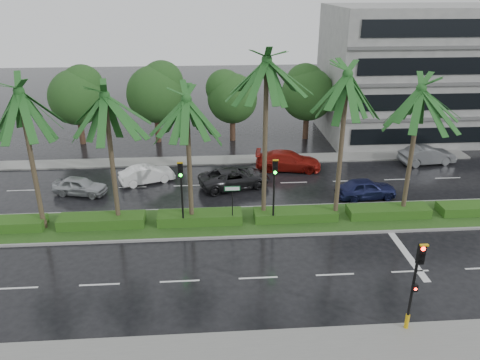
{
  "coord_description": "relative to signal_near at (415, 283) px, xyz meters",
  "views": [
    {
      "loc": [
        -2.38,
        -24.9,
        14.04
      ],
      "look_at": [
        -0.46,
        1.5,
        2.7
      ],
      "focal_mm": 35.0,
      "sensor_mm": 36.0,
      "label": 1
    }
  ],
  "objects": [
    {
      "name": "car_darkgrey",
      "position": [
        -6.5,
        15.93,
        -1.78
      ],
      "size": [
        3.72,
        5.66,
        1.45
      ],
      "primitive_type": "imported",
      "rotation": [
        0.0,
        0.0,
        1.84
      ],
      "color": "#232326",
      "rests_on": "ground"
    },
    {
      "name": "car_white",
      "position": [
        -13.0,
        17.22,
        -1.84
      ],
      "size": [
        2.76,
        4.27,
        1.33
      ],
      "primitive_type": "imported",
      "rotation": [
        0.0,
        0.0,
        1.94
      ],
      "color": "white",
      "rests_on": "ground"
    },
    {
      "name": "bg_trees",
      "position": [
        -7.26,
        26.98,
        2.02
      ],
      "size": [
        32.69,
        5.19,
        7.49
      ],
      "color": "#332017",
      "rests_on": "ground"
    },
    {
      "name": "hedge",
      "position": [
        -6.0,
        10.39,
        -2.05
      ],
      "size": [
        35.2,
        1.4,
        0.6
      ],
      "color": "#224814",
      "rests_on": "median"
    },
    {
      "name": "car_red",
      "position": [
        -2.0,
        19.06,
        -1.75
      ],
      "size": [
        2.93,
        5.48,
        1.51
      ],
      "primitive_type": "imported",
      "rotation": [
        0.0,
        0.0,
        1.41
      ],
      "color": "maroon",
      "rests_on": "ground"
    },
    {
      "name": "ground",
      "position": [
        -6.0,
        9.39,
        -2.5
      ],
      "size": [
        120.0,
        120.0,
        0.0
      ],
      "primitive_type": "plane",
      "color": "black",
      "rests_on": "ground"
    },
    {
      "name": "signal_near",
      "position": [
        0.0,
        0.0,
        0.0
      ],
      "size": [
        0.34,
        0.45,
        4.36
      ],
      "color": "black",
      "rests_on": "near_sidewalk"
    },
    {
      "name": "signal_median_right",
      "position": [
        -4.5,
        9.69,
        0.49
      ],
      "size": [
        0.34,
        0.42,
        4.36
      ],
      "color": "black",
      "rests_on": "median"
    },
    {
      "name": "palm_row",
      "position": [
        -7.25,
        10.41,
        5.53
      ],
      "size": [
        26.3,
        4.2,
        10.66
      ],
      "color": "#413926",
      "rests_on": "median"
    },
    {
      "name": "building",
      "position": [
        11.0,
        27.39,
        3.5
      ],
      "size": [
        16.0,
        10.0,
        12.0
      ],
      "primitive_type": "cube",
      "color": "slate",
      "rests_on": "ground"
    },
    {
      "name": "car_blue",
      "position": [
        2.5,
        13.39,
        -1.79
      ],
      "size": [
        2.08,
        4.32,
        1.42
      ],
      "primitive_type": "imported",
      "rotation": [
        0.0,
        0.0,
        1.67
      ],
      "color": "#191F4D",
      "rests_on": "ground"
    },
    {
      "name": "near_sidewalk",
      "position": [
        -6.0,
        -0.81,
        -2.44
      ],
      "size": [
        40.0,
        2.4,
        0.12
      ],
      "primitive_type": "cube",
      "color": "slate",
      "rests_on": "ground"
    },
    {
      "name": "far_sidewalk",
      "position": [
        -6.0,
        21.39,
        -2.44
      ],
      "size": [
        40.0,
        2.0,
        0.12
      ],
      "primitive_type": "cube",
      "color": "slate",
      "rests_on": "ground"
    },
    {
      "name": "lane_markings",
      "position": [
        -2.96,
        8.96,
        -2.5
      ],
      "size": [
        34.0,
        13.06,
        0.01
      ],
      "color": "silver",
      "rests_on": "ground"
    },
    {
      "name": "median",
      "position": [
        -6.0,
        10.39,
        -2.42
      ],
      "size": [
        36.0,
        4.0,
        0.15
      ],
      "color": "gray",
      "rests_on": "ground"
    },
    {
      "name": "car_silver",
      "position": [
        -17.5,
        15.43,
        -1.86
      ],
      "size": [
        2.42,
        4.05,
        1.29
      ],
      "primitive_type": "imported",
      "rotation": [
        0.0,
        0.0,
        1.32
      ],
      "color": "#A6AAAE",
      "rests_on": "ground"
    },
    {
      "name": "signal_median_left",
      "position": [
        -10.0,
        9.69,
        0.49
      ],
      "size": [
        0.34,
        0.42,
        4.36
      ],
      "color": "black",
      "rests_on": "median"
    },
    {
      "name": "car_grey",
      "position": [
        9.64,
        19.49,
        -1.75
      ],
      "size": [
        2.16,
        4.73,
        1.5
      ],
      "primitive_type": "imported",
      "rotation": [
        0.0,
        0.0,
        1.7
      ],
      "color": "#5C5E61",
      "rests_on": "ground"
    },
    {
      "name": "street_sign",
      "position": [
        -7.0,
        9.87,
        -0.38
      ],
      "size": [
        0.95,
        0.09,
        2.6
      ],
      "color": "black",
      "rests_on": "median"
    }
  ]
}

